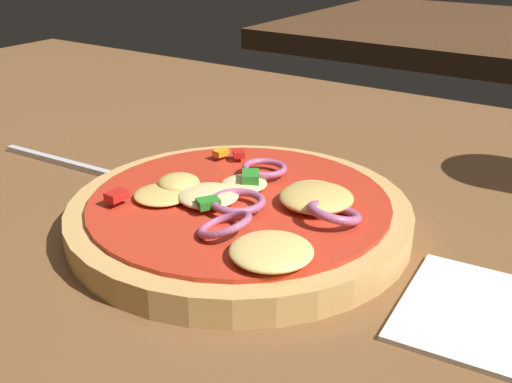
{
  "coord_description": "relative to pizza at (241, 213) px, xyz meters",
  "views": [
    {
      "loc": [
        0.24,
        -0.28,
        0.23
      ],
      "look_at": [
        0.01,
        0.05,
        0.06
      ],
      "focal_mm": 43.45,
      "sensor_mm": 36.0,
      "label": 1
    }
  ],
  "objects": [
    {
      "name": "fork",
      "position": [
        -0.17,
        0.01,
        -0.01
      ],
      "size": [
        0.18,
        0.02,
        0.01
      ],
      "color": "silver",
      "rests_on": "dining_table"
    },
    {
      "name": "background_table",
      "position": [
        -0.07,
        0.99,
        -0.03
      ],
      "size": [
        0.83,
        0.62,
        0.04
      ],
      "color": "#4C301C",
      "rests_on": "ground"
    },
    {
      "name": "pizza",
      "position": [
        0.0,
        0.0,
        0.0
      ],
      "size": [
        0.23,
        0.23,
        0.04
      ],
      "color": "tan",
      "rests_on": "dining_table"
    },
    {
      "name": "dining_table",
      "position": [
        -0.02,
        -0.03,
        -0.03
      ],
      "size": [
        1.35,
        0.86,
        0.04
      ],
      "color": "brown",
      "rests_on": "ground"
    }
  ]
}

